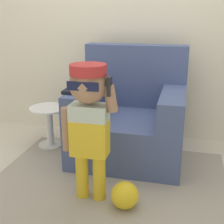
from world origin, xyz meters
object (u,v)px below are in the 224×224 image
Objects in this scene: person_child at (89,113)px; toy_ball at (125,195)px; side_table at (50,123)px; armchair at (130,119)px.

toy_ball is at bearing -13.65° from person_child.
side_table is at bearing 130.30° from person_child.
person_child is 2.42× the size of side_table.
armchair is at bearing 79.92° from person_child.
armchair is at bearing 98.50° from toy_ball.
side_table reaches higher than toy_ball.
armchair is 5.20× the size of toy_ball.
toy_ball is (0.28, -0.07, -0.58)m from person_child.
person_child is (-0.15, -0.82, 0.32)m from armchair.
toy_ball is at bearing -81.50° from armchair.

